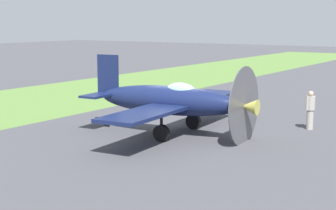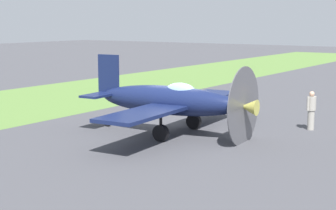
{
  "view_description": "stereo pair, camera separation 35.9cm",
  "coord_description": "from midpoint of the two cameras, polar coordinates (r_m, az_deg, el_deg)",
  "views": [
    {
      "loc": [
        20.1,
        12.44,
        4.81
      ],
      "look_at": [
        1.21,
        0.05,
        1.25
      ],
      "focal_mm": 57.36,
      "sensor_mm": 36.0,
      "label": 1
    },
    {
      "loc": [
        19.9,
        12.73,
        4.81
      ],
      "look_at": [
        1.21,
        0.05,
        1.25
      ],
      "focal_mm": 57.36,
      "sensor_mm": 36.0,
      "label": 2
    }
  ],
  "objects": [
    {
      "name": "ground_crew_chief",
      "position": [
        24.6,
        14.49,
        -0.44
      ],
      "size": [
        0.61,
        0.38,
        1.73
      ],
      "rotation": [
        0.0,
        0.0,
        6.01
      ],
      "color": "#9E998E",
      "rests_on": "ground"
    },
    {
      "name": "ground_plane",
      "position": [
        24.12,
        1.05,
        -2.54
      ],
      "size": [
        160.0,
        160.0,
        0.0
      ],
      "primitive_type": "plane",
      "color": "#424247"
    },
    {
      "name": "grass_verge",
      "position": [
        32.09,
        -17.46,
        -0.06
      ],
      "size": [
        120.0,
        11.0,
        0.01
      ],
      "primitive_type": "cube",
      "color": "#567A38",
      "rests_on": "ground"
    },
    {
      "name": "airplane_lead",
      "position": [
        22.76,
        -0.11,
        0.46
      ],
      "size": [
        9.69,
        7.67,
        3.45
      ],
      "rotation": [
        0.0,
        0.0,
        0.07
      ],
      "color": "#141E47",
      "rests_on": "ground"
    }
  ]
}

